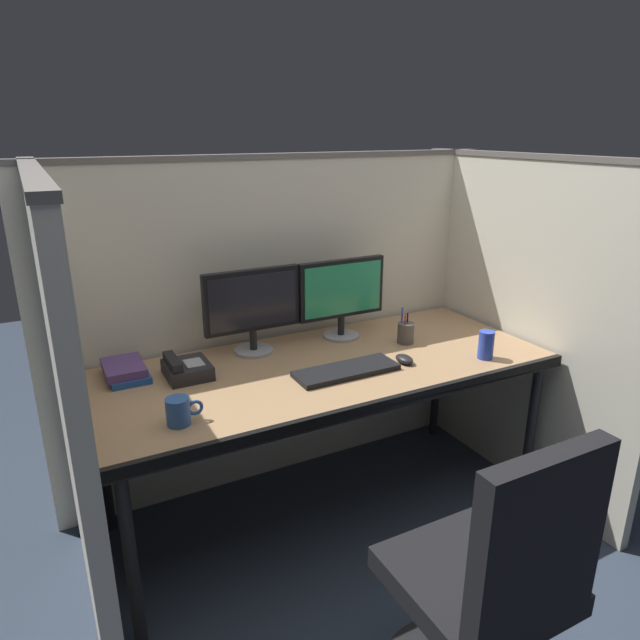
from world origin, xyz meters
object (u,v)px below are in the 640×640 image
object	(u,v)px
desk_phone	(186,369)
book_stack	(125,371)
soda_can	(486,345)
monitor_right	(342,293)
pen_cup	(406,333)
desk	(327,376)
computer_mouse	(404,359)
keyboard_main	(346,371)
office_chair	(484,619)
coffee_mug	(179,411)
monitor_left	(252,306)

from	to	relation	value
desk_phone	book_stack	size ratio (longest dim) A/B	0.87
soda_can	book_stack	bearing A→B (deg)	160.20
monitor_right	book_stack	bearing A→B (deg)	-179.72
book_stack	monitor_right	bearing A→B (deg)	0.28
monitor_right	pen_cup	size ratio (longest dim) A/B	2.56
desk	computer_mouse	size ratio (longest dim) A/B	19.79
computer_mouse	desk	bearing A→B (deg)	156.56
desk	keyboard_main	distance (m)	0.13
soda_can	book_stack	world-z (taller)	soda_can
office_chair	desk_phone	world-z (taller)	office_chair
computer_mouse	soda_can	xyz separation A→B (m)	(0.34, -0.12, 0.04)
desk_phone	pen_cup	bearing A→B (deg)	-5.45
computer_mouse	book_stack	world-z (taller)	book_stack
computer_mouse	pen_cup	xyz separation A→B (m)	(0.14, 0.19, 0.03)
computer_mouse	soda_can	bearing A→B (deg)	-19.17
keyboard_main	desk_phone	bearing A→B (deg)	155.48
coffee_mug	desk_phone	size ratio (longest dim) A/B	0.66
keyboard_main	coffee_mug	world-z (taller)	coffee_mug
computer_mouse	book_stack	size ratio (longest dim) A/B	0.44
desk	soda_can	bearing A→B (deg)	-21.21
pen_cup	book_stack	world-z (taller)	pen_cup
desk	monitor_left	bearing A→B (deg)	128.34
desk	desk_phone	xyz separation A→B (m)	(-0.55, 0.16, 0.08)
desk_phone	monitor_right	bearing A→B (deg)	7.81
monitor_left	computer_mouse	bearing A→B (deg)	-38.05
keyboard_main	coffee_mug	bearing A→B (deg)	-171.74
coffee_mug	desk	bearing A→B (deg)	17.38
keyboard_main	pen_cup	bearing A→B (deg)	22.45
office_chair	book_stack	distance (m)	1.53
coffee_mug	soda_can	bearing A→B (deg)	-1.66
pen_cup	book_stack	distance (m)	1.22
desk	monitor_left	distance (m)	0.44
office_chair	desk_phone	distance (m)	1.35
coffee_mug	book_stack	distance (m)	0.48
soda_can	keyboard_main	bearing A→B (deg)	167.06
keyboard_main	pen_cup	world-z (taller)	pen_cup
monitor_right	soda_can	distance (m)	0.68
desk_phone	book_stack	bearing A→B (deg)	154.94
pen_cup	soda_can	distance (m)	0.37
monitor_left	office_chair	bearing A→B (deg)	-82.55
coffee_mug	desk_phone	xyz separation A→B (m)	(0.12, 0.37, -0.01)
soda_can	book_stack	size ratio (longest dim) A/B	0.56
desk	monitor_left	world-z (taller)	monitor_left
monitor_left	soda_can	distance (m)	1.02
office_chair	book_stack	world-z (taller)	office_chair
desk	computer_mouse	xyz separation A→B (m)	(0.30, -0.13, 0.07)
soda_can	book_stack	xyz separation A→B (m)	(-1.40, 0.51, -0.03)
monitor_left	pen_cup	world-z (taller)	monitor_left
desk	desk_phone	bearing A→B (deg)	164.07
monitor_left	desk_phone	distance (m)	0.40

